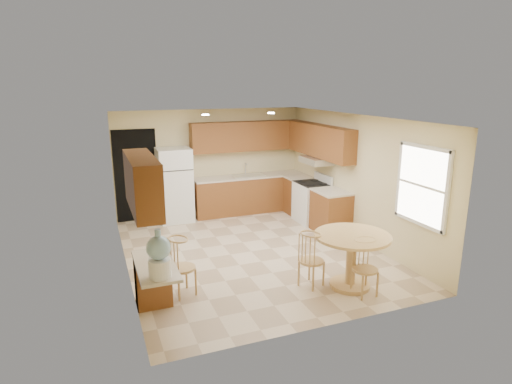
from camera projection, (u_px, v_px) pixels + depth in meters
name	position (u px, v px, depth m)	size (l,w,h in m)	color
floor	(251.00, 251.00, 8.08)	(5.50, 5.50, 0.00)	beige
ceiling	(251.00, 118.00, 7.46)	(4.50, 5.50, 0.02)	white
wall_back	(211.00, 162.00, 10.25)	(4.50, 0.02, 2.50)	beige
wall_front	(329.00, 236.00, 5.29)	(4.50, 0.02, 2.50)	beige
wall_left	(122.00, 199.00, 6.98)	(0.02, 5.50, 2.50)	beige
wall_right	(356.00, 178.00, 8.56)	(0.02, 5.50, 2.50)	beige
doorway	(136.00, 176.00, 9.67)	(0.90, 0.02, 2.10)	black
base_cab_back	(249.00, 194.00, 10.49)	(2.75, 0.60, 0.87)	brown
counter_back	(249.00, 176.00, 10.38)	(2.75, 0.63, 0.04)	beige
base_cab_right_a	(299.00, 196.00, 10.33)	(0.60, 0.59, 0.87)	brown
counter_right_a	(300.00, 178.00, 10.22)	(0.63, 0.59, 0.04)	beige
base_cab_right_b	(331.00, 213.00, 9.02)	(0.60, 0.80, 0.87)	brown
counter_right_b	(332.00, 192.00, 8.91)	(0.63, 0.80, 0.04)	beige
upper_cab_back	(247.00, 136.00, 10.26)	(2.75, 0.33, 0.70)	brown
upper_cab_right	(320.00, 141.00, 9.45)	(0.33, 2.42, 0.70)	brown
upper_cab_left	(142.00, 183.00, 5.44)	(0.33, 1.40, 0.70)	brown
sink	(248.00, 175.00, 10.36)	(0.78, 0.44, 0.01)	silver
range_hood	(316.00, 160.00, 9.50)	(0.50, 0.76, 0.14)	silver
desk_pedestal	(153.00, 280.00, 6.09)	(0.48, 0.42, 0.72)	brown
desk_top	(155.00, 265.00, 5.65)	(0.50, 1.20, 0.04)	beige
window	(422.00, 186.00, 6.82)	(0.06, 1.12, 1.30)	white
can_light_a	(205.00, 115.00, 8.37)	(0.14, 0.14, 0.02)	white
can_light_b	(271.00, 113.00, 8.86)	(0.14, 0.14, 0.02)	white
refrigerator	(175.00, 185.00, 9.70)	(0.74, 0.72, 1.68)	white
stove	(312.00, 202.00, 9.71)	(0.65, 0.76, 1.09)	white
dining_table	(351.00, 253.00, 6.55)	(1.16, 1.16, 0.86)	tan
chair_table_a	(314.00, 256.00, 6.52)	(0.39, 0.50, 0.87)	tan
chair_table_b	(369.00, 264.00, 6.24)	(0.38, 0.38, 0.85)	tan
chair_desk	(183.00, 263.00, 6.24)	(0.40, 0.51, 0.90)	tan
water_crock	(159.00, 256.00, 5.20)	(0.30, 0.30, 0.62)	white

